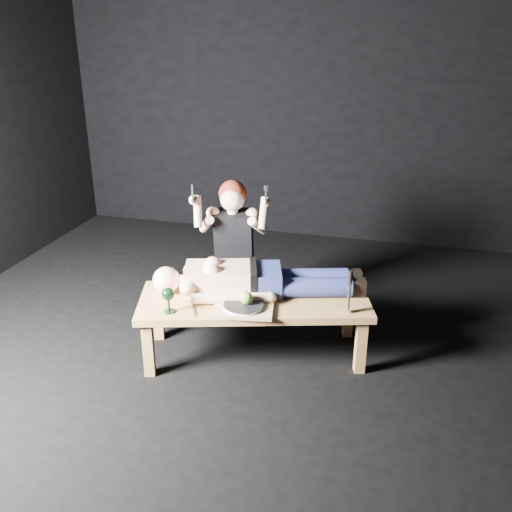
# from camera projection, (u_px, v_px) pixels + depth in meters

# --- Properties ---
(ground) EXTENTS (5.00, 5.00, 0.00)m
(ground) POSITION_uv_depth(u_px,v_px,m) (228.00, 347.00, 4.18)
(ground) COLOR black
(ground) RESTS_ON ground
(back_wall) EXTENTS (5.00, 0.00, 5.00)m
(back_wall) POSITION_uv_depth(u_px,v_px,m) (298.00, 97.00, 5.82)
(back_wall) COLOR black
(back_wall) RESTS_ON ground
(table) EXTENTS (1.70, 1.02, 0.45)m
(table) POSITION_uv_depth(u_px,v_px,m) (254.00, 326.00, 4.01)
(table) COLOR #AB753D
(table) RESTS_ON ground
(lying_man) EXTENTS (1.55, 0.85, 0.24)m
(lying_man) POSITION_uv_depth(u_px,v_px,m) (260.00, 276.00, 3.97)
(lying_man) COLOR beige
(lying_man) RESTS_ON table
(kneeling_woman) EXTENTS (0.75, 0.81, 1.19)m
(kneeling_woman) POSITION_uv_depth(u_px,v_px,m) (235.00, 247.00, 4.42)
(kneeling_woman) COLOR black
(kneeling_woman) RESTS_ON ground
(serving_tray) EXTENTS (0.44, 0.35, 0.02)m
(serving_tray) POSITION_uv_depth(u_px,v_px,m) (243.00, 308.00, 3.76)
(serving_tray) COLOR tan
(serving_tray) RESTS_ON table
(plate) EXTENTS (0.31, 0.31, 0.02)m
(plate) POSITION_uv_depth(u_px,v_px,m) (243.00, 306.00, 3.75)
(plate) COLOR white
(plate) RESTS_ON serving_tray
(apple) EXTENTS (0.09, 0.09, 0.09)m
(apple) POSITION_uv_depth(u_px,v_px,m) (247.00, 298.00, 3.73)
(apple) COLOR #5B8C2B
(apple) RESTS_ON plate
(goblet) EXTENTS (0.11, 0.11, 0.18)m
(goblet) POSITION_uv_depth(u_px,v_px,m) (168.00, 300.00, 3.70)
(goblet) COLOR black
(goblet) RESTS_ON table
(fork_flat) EXTENTS (0.09, 0.16, 0.01)m
(fork_flat) POSITION_uv_depth(u_px,v_px,m) (194.00, 310.00, 3.75)
(fork_flat) COLOR #B2B2B7
(fork_flat) RESTS_ON table
(knife_flat) EXTENTS (0.03, 0.17, 0.01)m
(knife_flat) POSITION_uv_depth(u_px,v_px,m) (270.00, 311.00, 3.74)
(knife_flat) COLOR #B2B2B7
(knife_flat) RESTS_ON table
(spoon_flat) EXTENTS (0.13, 0.13, 0.01)m
(spoon_flat) POSITION_uv_depth(u_px,v_px,m) (261.00, 303.00, 3.85)
(spoon_flat) COLOR #B2B2B7
(spoon_flat) RESTS_ON table
(carving_knife) EXTENTS (0.05, 0.05, 0.30)m
(carving_knife) POSITION_uv_depth(u_px,v_px,m) (349.00, 292.00, 3.67)
(carving_knife) COLOR #B2B2B7
(carving_knife) RESTS_ON table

